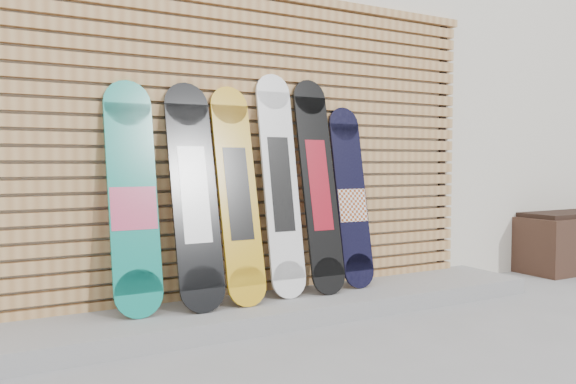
% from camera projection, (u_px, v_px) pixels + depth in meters
% --- Properties ---
extents(ground, '(80.00, 80.00, 0.00)m').
position_uv_depth(ground, '(320.00, 347.00, 3.22)').
color(ground, gray).
rests_on(ground, ground).
extents(building, '(12.00, 5.00, 3.60)m').
position_uv_depth(building, '(196.00, 98.00, 6.43)').
color(building, silver).
rests_on(building, ground).
extents(concrete_step, '(4.60, 0.70, 0.12)m').
position_uv_depth(concrete_step, '(247.00, 312.00, 3.74)').
color(concrete_step, gray).
rests_on(concrete_step, ground).
extents(slat_wall, '(4.26, 0.08, 2.29)m').
position_uv_depth(slat_wall, '(229.00, 141.00, 3.93)').
color(slat_wall, '#B17F49').
rests_on(slat_wall, ground).
extents(planter_box, '(1.28, 0.53, 0.57)m').
position_uv_depth(planter_box, '(574.00, 241.00, 5.54)').
color(planter_box, '#331F16').
rests_on(planter_box, ground).
extents(snowboard_0, '(0.30, 0.31, 1.46)m').
position_uv_depth(snowboard_0, '(133.00, 198.00, 3.45)').
color(snowboard_0, '#0D8371').
rests_on(snowboard_0, concrete_step).
extents(snowboard_1, '(0.30, 0.38, 1.47)m').
position_uv_depth(snowboard_1, '(194.00, 194.00, 3.60)').
color(snowboard_1, black).
rests_on(snowboard_1, concrete_step).
extents(snowboard_2, '(0.27, 0.38, 1.46)m').
position_uv_depth(snowboard_2, '(238.00, 194.00, 3.75)').
color(snowboard_2, gold).
rests_on(snowboard_2, concrete_step).
extents(snowboard_3, '(0.26, 0.31, 1.57)m').
position_uv_depth(snowboard_3, '(281.00, 184.00, 3.94)').
color(snowboard_3, white).
rests_on(snowboard_3, concrete_step).
extents(snowboard_4, '(0.27, 0.35, 1.55)m').
position_uv_depth(snowboard_4, '(319.00, 185.00, 4.07)').
color(snowboard_4, black).
rests_on(snowboard_4, concrete_step).
extents(snowboard_5, '(0.26, 0.28, 1.36)m').
position_uv_depth(snowboard_5, '(351.00, 198.00, 4.25)').
color(snowboard_5, black).
rests_on(snowboard_5, concrete_step).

